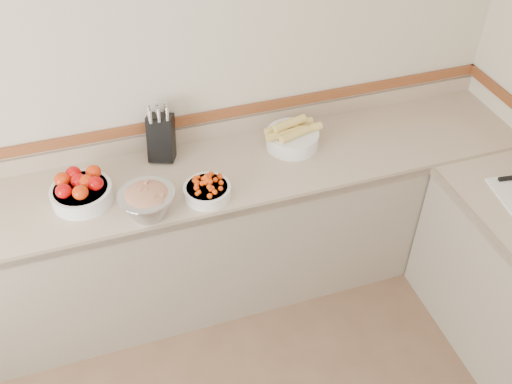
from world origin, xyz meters
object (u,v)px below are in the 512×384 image
object	(u,v)px
knife_block	(161,137)
rhubarb_bowl	(148,201)
corn_bowl	(292,136)
tomato_bowl	(81,190)
cherry_tomato_bowl	(207,189)

from	to	relation	value
knife_block	rhubarb_bowl	distance (m)	0.46
knife_block	corn_bowl	xyz separation A→B (m)	(0.71, -0.13, -0.07)
corn_bowl	rhubarb_bowl	xyz separation A→B (m)	(-0.87, -0.30, 0.02)
corn_bowl	rhubarb_bowl	bearing A→B (deg)	-160.64
knife_block	rhubarb_bowl	world-z (taller)	knife_block
corn_bowl	rhubarb_bowl	world-z (taller)	corn_bowl
tomato_bowl	cherry_tomato_bowl	world-z (taller)	tomato_bowl
cherry_tomato_bowl	corn_bowl	size ratio (longest dim) A/B	0.74
tomato_bowl	rhubarb_bowl	world-z (taller)	rhubarb_bowl
knife_block	corn_bowl	world-z (taller)	knife_block
tomato_bowl	rhubarb_bowl	bearing A→B (deg)	-33.75
knife_block	cherry_tomato_bowl	world-z (taller)	knife_block
corn_bowl	rhubarb_bowl	distance (m)	0.92
tomato_bowl	corn_bowl	size ratio (longest dim) A/B	0.93
knife_block	rhubarb_bowl	xyz separation A→B (m)	(-0.16, -0.43, -0.05)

